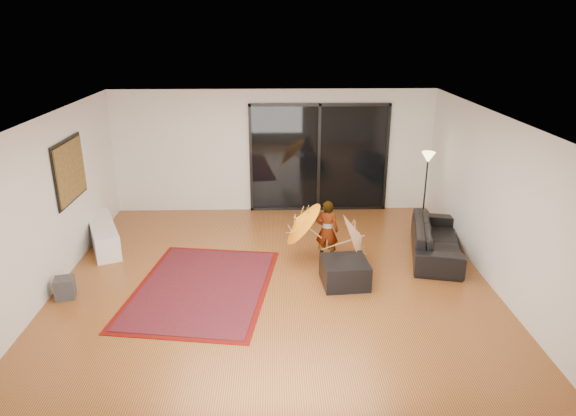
{
  "coord_description": "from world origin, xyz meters",
  "views": [
    {
      "loc": [
        -0.0,
        -7.51,
        4.04
      ],
      "look_at": [
        0.23,
        0.55,
        1.1
      ],
      "focal_mm": 32.0,
      "sensor_mm": 36.0,
      "label": 1
    }
  ],
  "objects_px": {
    "media_console": "(103,235)",
    "ottoman": "(345,272)",
    "sofa": "(436,239)",
    "child": "(327,231)"
  },
  "relations": [
    {
      "from": "sofa",
      "to": "ottoman",
      "type": "xyz_separation_m",
      "value": [
        -1.81,
        -1.06,
        -0.1
      ]
    },
    {
      "from": "sofa",
      "to": "child",
      "type": "xyz_separation_m",
      "value": [
        -2.02,
        -0.15,
        0.25
      ]
    },
    {
      "from": "media_console",
      "to": "child",
      "type": "height_order",
      "value": "child"
    },
    {
      "from": "media_console",
      "to": "sofa",
      "type": "distance_m",
      "value": 6.23
    },
    {
      "from": "media_console",
      "to": "ottoman",
      "type": "distance_m",
      "value": 4.68
    },
    {
      "from": "media_console",
      "to": "ottoman",
      "type": "height_order",
      "value": "media_console"
    },
    {
      "from": "sofa",
      "to": "ottoman",
      "type": "height_order",
      "value": "sofa"
    },
    {
      "from": "media_console",
      "to": "child",
      "type": "relative_size",
      "value": 1.52
    },
    {
      "from": "ottoman",
      "to": "child",
      "type": "distance_m",
      "value": 1.01
    },
    {
      "from": "sofa",
      "to": "child",
      "type": "distance_m",
      "value": 2.04
    }
  ]
}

